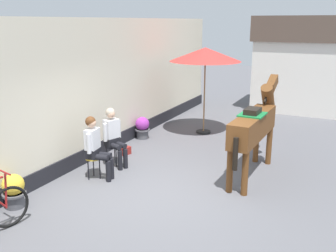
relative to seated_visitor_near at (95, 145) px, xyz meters
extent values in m
plane|color=#56565B|center=(1.58, 2.92, -0.78)|extent=(40.00, 40.00, 0.00)
cube|color=beige|center=(-0.97, 1.42, 0.92)|extent=(0.30, 14.00, 3.40)
cube|color=black|center=(-0.95, 1.42, -0.60)|extent=(0.34, 14.00, 0.36)
cube|color=silver|center=(2.98, 9.01, 0.52)|extent=(3.20, 2.40, 2.60)
cube|color=brown|center=(2.98, 9.01, 2.27)|extent=(3.40, 2.60, 0.90)
cylinder|color=gold|center=(-0.06, -0.01, -0.31)|extent=(0.34, 0.34, 0.03)
cylinder|color=black|center=(0.07, 0.01, -0.55)|extent=(0.02, 0.02, 0.45)
cylinder|color=black|center=(-0.15, 0.10, -0.55)|extent=(0.02, 0.02, 0.45)
cylinder|color=black|center=(-0.11, -0.14, -0.55)|extent=(0.02, 0.02, 0.45)
cube|color=black|center=(-0.06, -0.01, -0.20)|extent=(0.29, 0.36, 0.20)
cube|color=silver|center=(-0.06, -0.01, 0.12)|extent=(0.27, 0.37, 0.44)
sphere|color=tan|center=(-0.06, -0.01, 0.47)|extent=(0.20, 0.20, 0.20)
sphere|color=#593319|center=(-0.08, -0.01, 0.50)|extent=(0.22, 0.22, 0.22)
cylinder|color=black|center=(0.11, 0.10, -0.25)|extent=(0.40, 0.19, 0.13)
cylinder|color=black|center=(0.30, 0.13, -0.55)|extent=(0.11, 0.11, 0.46)
cylinder|color=black|center=(0.14, -0.06, -0.25)|extent=(0.40, 0.19, 0.13)
cylinder|color=black|center=(0.32, -0.03, -0.55)|extent=(0.11, 0.11, 0.46)
cylinder|color=silver|center=(-0.08, 0.19, 0.07)|extent=(0.09, 0.09, 0.42)
cylinder|color=silver|center=(-0.01, -0.20, 0.07)|extent=(0.09, 0.09, 0.42)
cylinder|color=black|center=(-0.15, 0.84, -0.31)|extent=(0.34, 0.34, 0.03)
cylinder|color=black|center=(-0.01, 0.80, -0.55)|extent=(0.02, 0.02, 0.45)
cylinder|color=black|center=(-0.18, 0.98, -0.55)|extent=(0.02, 0.02, 0.45)
cylinder|color=black|center=(-0.25, 0.75, -0.55)|extent=(0.02, 0.02, 0.45)
cube|color=black|center=(-0.15, 0.84, -0.20)|extent=(0.33, 0.38, 0.20)
cube|color=silver|center=(-0.15, 0.84, 0.12)|extent=(0.32, 0.39, 0.44)
sphere|color=tan|center=(-0.15, 0.84, 0.47)|extent=(0.20, 0.20, 0.20)
sphere|color=#B2A38E|center=(-0.17, 0.85, 0.50)|extent=(0.22, 0.22, 0.22)
cylinder|color=black|center=(0.06, 0.86, -0.25)|extent=(0.40, 0.24, 0.13)
cylinder|color=black|center=(0.24, 0.80, -0.55)|extent=(0.11, 0.11, 0.46)
cylinder|color=black|center=(0.01, 0.70, -0.25)|extent=(0.40, 0.24, 0.13)
cylinder|color=black|center=(0.19, 0.64, -0.55)|extent=(0.11, 0.11, 0.46)
cylinder|color=silver|center=(-0.07, 1.02, 0.07)|extent=(0.09, 0.09, 0.42)
cylinder|color=silver|center=(-0.19, 0.64, 0.07)|extent=(0.09, 0.09, 0.42)
cube|color=brown|center=(2.98, 1.55, 0.38)|extent=(0.52, 2.21, 0.52)
cylinder|color=brown|center=(2.86, 2.54, -0.33)|extent=(0.13, 0.13, 0.90)
cylinder|color=brown|center=(3.17, 2.53, -0.33)|extent=(0.13, 0.13, 0.90)
cylinder|color=brown|center=(2.79, 0.60, -0.33)|extent=(0.13, 0.13, 0.90)
cylinder|color=brown|center=(3.10, 0.59, -0.33)|extent=(0.13, 0.13, 0.90)
cylinder|color=brown|center=(3.03, 2.75, 0.77)|extent=(0.30, 0.64, 0.73)
cube|color=brown|center=(3.04, 3.09, 1.08)|extent=(0.20, 0.53, 0.40)
cube|color=black|center=(3.03, 2.73, 0.91)|extent=(0.06, 0.63, 0.48)
cylinder|color=black|center=(2.94, 0.41, 0.11)|extent=(0.10, 0.10, 0.65)
cube|color=#197238|center=(2.98, 1.45, 0.66)|extent=(0.52, 0.62, 0.03)
cube|color=black|center=(2.98, 1.45, 0.73)|extent=(0.30, 0.45, 0.12)
cylinder|color=#4C4C51|center=(-0.57, -1.75, -0.64)|extent=(0.34, 0.34, 0.28)
cylinder|color=#4C4C51|center=(-0.57, -1.75, -0.52)|extent=(0.43, 0.43, 0.04)
sphere|color=gold|center=(-0.57, -1.75, -0.34)|extent=(0.40, 0.40, 0.40)
cylinder|color=#4C4C51|center=(-0.56, 3.02, -0.64)|extent=(0.34, 0.34, 0.28)
cylinder|color=#4C4C51|center=(-0.56, 3.02, -0.52)|extent=(0.43, 0.43, 0.04)
sphere|color=purple|center=(-0.56, 3.02, -0.34)|extent=(0.40, 0.40, 0.40)
torus|color=black|center=(-0.09, -2.29, -0.42)|extent=(0.20, 0.70, 0.71)
cylinder|color=maroon|center=(-0.09, -2.31, -0.12)|extent=(0.05, 0.09, 0.60)
cylinder|color=maroon|center=(-0.10, -2.33, 0.23)|extent=(0.49, 0.13, 0.03)
cylinder|color=black|center=(0.84, 4.33, -0.75)|extent=(0.44, 0.44, 0.06)
cylinder|color=olive|center=(0.84, 4.33, 0.32)|extent=(0.04, 0.04, 2.20)
cone|color=red|center=(0.84, 4.33, 1.60)|extent=(2.10, 2.10, 0.40)
cube|color=maroon|center=(-0.25, 1.59, -0.68)|extent=(0.19, 0.30, 0.20)
camera|label=1|loc=(4.77, -6.32, 2.54)|focal=41.00mm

